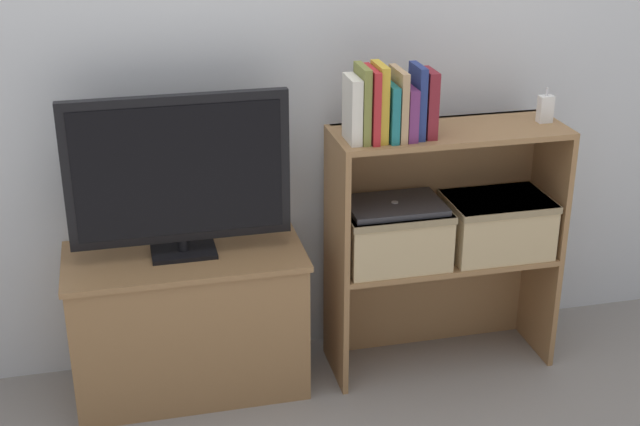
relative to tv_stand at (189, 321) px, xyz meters
The scene contains 19 objects.
ground_plane 0.57m from the tv_stand, 22.09° to the right, with size 16.00×16.00×0.00m, color gray.
wall_back 1.07m from the tv_stand, 25.65° to the left, with size 10.00×0.05×2.40m.
tv_stand is the anchor object (origin of this frame).
tv 0.56m from the tv_stand, 90.00° to the right, with size 0.74×0.14×0.56m.
bookshelf_lower_tier 0.93m from the tv_stand, ahead, with size 0.82×0.30×0.44m.
bookshelf_upper_tier 1.05m from the tv_stand, ahead, with size 0.82×0.30×0.48m.
book_ivory 0.96m from the tv_stand, ahead, with size 0.04×0.13×0.22m.
book_olive 0.99m from the tv_stand, ahead, with size 0.03×0.14×0.25m.
book_crimson 1.00m from the tv_stand, ahead, with size 0.02×0.16×0.24m.
book_mustard 1.03m from the tv_stand, ahead, with size 0.03×0.13×0.25m.
book_teal 1.03m from the tv_stand, ahead, with size 0.03×0.16×0.19m.
book_tan 1.06m from the tv_stand, ahead, with size 0.02×0.16×0.23m.
book_plum 1.06m from the tv_stand, ahead, with size 0.03×0.15×0.18m.
book_navy 1.11m from the tv_stand, ahead, with size 0.03×0.13×0.24m.
book_maroon 1.13m from the tv_stand, ahead, with size 0.04×0.12×0.23m.
baby_monitor 1.46m from the tv_stand, ahead, with size 0.05×0.03×0.13m.
storage_basket_left 0.79m from the tv_stand, ahead, with size 0.37×0.27×0.21m.
storage_basket_right 1.16m from the tv_stand, ahead, with size 0.37×0.27×0.21m.
laptop 0.84m from the tv_stand, ahead, with size 0.34×0.23×0.02m.
Camera 1 is at (-0.65, -2.59, 1.86)m, focal length 50.00 mm.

